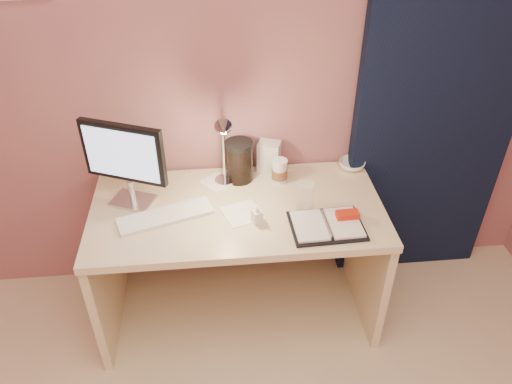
{
  "coord_description": "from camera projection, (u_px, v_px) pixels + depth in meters",
  "views": [
    {
      "loc": [
        -0.1,
        -0.51,
        2.19
      ],
      "look_at": [
        0.09,
        1.33,
        0.85
      ],
      "focal_mm": 35.0,
      "sensor_mm": 36.0,
      "label": 1
    }
  ],
  "objects": [
    {
      "name": "room",
      "position": [
        423.0,
        93.0,
        2.47
      ],
      "size": [
        3.5,
        3.5,
        3.5
      ],
      "color": "#C6B28E",
      "rests_on": "ground"
    },
    {
      "name": "paper_a",
      "position": [
        242.0,
        213.0,
        2.34
      ],
      "size": [
        0.21,
        0.21,
        0.0
      ],
      "primitive_type": "cube",
      "rotation": [
        0.0,
        0.0,
        0.34
      ],
      "color": "white",
      "rests_on": "desk"
    },
    {
      "name": "desk",
      "position": [
        237.0,
        233.0,
        2.58
      ],
      "size": [
        1.4,
        0.7,
        0.73
      ],
      "color": "beige",
      "rests_on": "ground"
    },
    {
      "name": "keyboard",
      "position": [
        165.0,
        216.0,
        2.32
      ],
      "size": [
        0.46,
        0.26,
        0.02
      ],
      "primitive_type": "cube",
      "rotation": [
        0.0,
        0.0,
        0.31
      ],
      "color": "silver",
      "rests_on": "desk"
    },
    {
      "name": "lotion_bottle",
      "position": [
        257.0,
        214.0,
        2.27
      ],
      "size": [
        0.06,
        0.06,
        0.09
      ],
      "primitive_type": "imported",
      "rotation": [
        0.0,
        0.0,
        0.42
      ],
      "color": "silver",
      "rests_on": "desk"
    },
    {
      "name": "desk_lamp",
      "position": [
        224.0,
        147.0,
        2.3
      ],
      "size": [
        0.1,
        0.27,
        0.44
      ],
      "rotation": [
        0.0,
        0.0,
        -0.01
      ],
      "color": "silver",
      "rests_on": "desk"
    },
    {
      "name": "bowl",
      "position": [
        352.0,
        165.0,
        2.65
      ],
      "size": [
        0.17,
        0.17,
        0.04
      ],
      "primitive_type": "imported",
      "rotation": [
        0.0,
        0.0,
        0.32
      ],
      "color": "white",
      "rests_on": "desk"
    },
    {
      "name": "coffee_cup",
      "position": [
        279.0,
        172.0,
        2.52
      ],
      "size": [
        0.08,
        0.08,
        0.13
      ],
      "color": "silver",
      "rests_on": "desk"
    },
    {
      "name": "monitor",
      "position": [
        125.0,
        157.0,
        2.27
      ],
      "size": [
        0.38,
        0.21,
        0.43
      ],
      "rotation": [
        0.0,
        0.0,
        -0.4
      ],
      "color": "silver",
      "rests_on": "desk"
    },
    {
      "name": "product_box",
      "position": [
        269.0,
        157.0,
        2.6
      ],
      "size": [
        0.13,
        0.12,
        0.17
      ],
      "primitive_type": "cube",
      "rotation": [
        0.0,
        0.0,
        -0.34
      ],
      "color": "silver",
      "rests_on": "desk"
    },
    {
      "name": "paper_c",
      "position": [
        217.0,
        182.0,
        2.55
      ],
      "size": [
        0.19,
        0.19,
        0.0
      ],
      "primitive_type": "cube",
      "rotation": [
        0.0,
        0.0,
        0.73
      ],
      "color": "white",
      "rests_on": "desk"
    },
    {
      "name": "clear_cup",
      "position": [
        305.0,
        196.0,
        2.34
      ],
      "size": [
        0.08,
        0.08,
        0.14
      ],
      "primitive_type": "cylinder",
      "color": "white",
      "rests_on": "desk"
    },
    {
      "name": "dark_jar",
      "position": [
        239.0,
        163.0,
        2.52
      ],
      "size": [
        0.14,
        0.14,
        0.19
      ],
      "primitive_type": "cylinder",
      "color": "black",
      "rests_on": "desk"
    },
    {
      "name": "planner",
      "position": [
        329.0,
        224.0,
        2.26
      ],
      "size": [
        0.34,
        0.26,
        0.05
      ],
      "rotation": [
        0.0,
        0.0,
        0.04
      ],
      "color": "black",
      "rests_on": "desk"
    }
  ]
}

